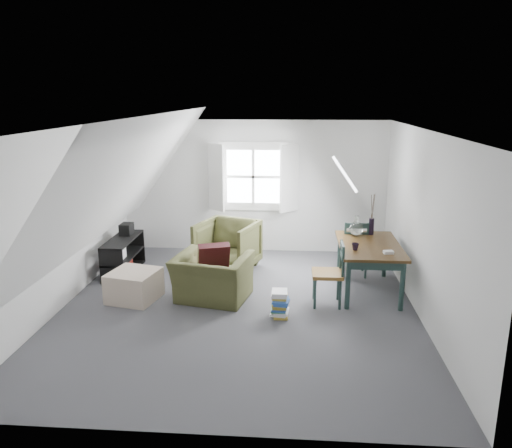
# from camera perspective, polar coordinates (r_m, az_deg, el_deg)

# --- Properties ---
(floor) EXTENTS (5.50, 5.50, 0.00)m
(floor) POSITION_cam_1_polar(r_m,az_deg,el_deg) (7.22, -2.05, -9.53)
(floor) COLOR #454549
(floor) RESTS_ON ground
(ceiling) EXTENTS (5.50, 5.50, 0.00)m
(ceiling) POSITION_cam_1_polar(r_m,az_deg,el_deg) (6.60, -2.25, 10.68)
(ceiling) COLOR white
(ceiling) RESTS_ON wall_back
(wall_back) EXTENTS (5.00, 0.00, 5.00)m
(wall_back) POSITION_cam_1_polar(r_m,az_deg,el_deg) (9.48, -0.30, 4.27)
(wall_back) COLOR silver
(wall_back) RESTS_ON ground
(wall_front) EXTENTS (5.00, 0.00, 5.00)m
(wall_front) POSITION_cam_1_polar(r_m,az_deg,el_deg) (4.22, -6.33, -9.22)
(wall_front) COLOR silver
(wall_front) RESTS_ON ground
(wall_left) EXTENTS (0.00, 5.50, 5.50)m
(wall_left) POSITION_cam_1_polar(r_m,az_deg,el_deg) (7.50, -21.49, 0.47)
(wall_left) COLOR silver
(wall_left) RESTS_ON ground
(wall_right) EXTENTS (0.00, 5.50, 5.50)m
(wall_right) POSITION_cam_1_polar(r_m,az_deg,el_deg) (6.99, 18.69, -0.27)
(wall_right) COLOR silver
(wall_right) RESTS_ON ground
(slope_left) EXTENTS (3.19, 5.50, 4.48)m
(slope_left) POSITION_cam_1_polar(r_m,az_deg,el_deg) (7.03, -14.87, 4.50)
(slope_left) COLOR white
(slope_left) RESTS_ON wall_left
(slope_right) EXTENTS (3.19, 5.50, 4.48)m
(slope_right) POSITION_cam_1_polar(r_m,az_deg,el_deg) (6.70, 11.15, 4.22)
(slope_right) COLOR white
(slope_right) RESTS_ON wall_right
(dormer_window) EXTENTS (1.71, 0.35, 1.30)m
(dormer_window) POSITION_cam_1_polar(r_m,az_deg,el_deg) (9.37, -0.34, 5.39)
(dormer_window) COLOR white
(dormer_window) RESTS_ON wall_back
(skylight) EXTENTS (0.35, 0.75, 0.47)m
(skylight) POSITION_cam_1_polar(r_m,az_deg,el_deg) (7.98, 10.07, 5.69)
(skylight) COLOR white
(skylight) RESTS_ON slope_right
(armchair_near) EXTENTS (1.22, 1.11, 0.68)m
(armchair_near) POSITION_cam_1_polar(r_m,az_deg,el_deg) (7.52, -4.96, -8.55)
(armchair_near) COLOR #3E4020
(armchair_near) RESTS_ON floor
(armchair_far) EXTENTS (1.18, 1.20, 0.86)m
(armchair_far) POSITION_cam_1_polar(r_m,az_deg,el_deg) (8.72, -3.25, -5.19)
(armchair_far) COLOR #3E4020
(armchair_far) RESTS_ON floor
(throw_pillow) EXTENTS (0.52, 0.40, 0.48)m
(throw_pillow) POSITION_cam_1_polar(r_m,az_deg,el_deg) (7.45, -4.88, -3.91)
(throw_pillow) COLOR #370F12
(throw_pillow) RESTS_ON armchair_near
(ottoman) EXTENTS (0.78, 0.78, 0.44)m
(ottoman) POSITION_cam_1_polar(r_m,az_deg,el_deg) (7.62, -13.75, -6.84)
(ottoman) COLOR tan
(ottoman) RESTS_ON floor
(dining_table) EXTENTS (0.91, 1.52, 0.76)m
(dining_table) POSITION_cam_1_polar(r_m,az_deg,el_deg) (7.75, 12.80, -2.97)
(dining_table) COLOR #332210
(dining_table) RESTS_ON floor
(demijohn) EXTENTS (0.22, 0.22, 0.32)m
(demijohn) POSITION_cam_1_polar(r_m,az_deg,el_deg) (8.09, 11.39, -0.44)
(demijohn) COLOR silver
(demijohn) RESTS_ON dining_table
(vase_twigs) EXTENTS (0.08, 0.09, 0.66)m
(vase_twigs) POSITION_cam_1_polar(r_m,az_deg,el_deg) (8.22, 13.04, -0.18)
(vase_twigs) COLOR black
(vase_twigs) RESTS_ON dining_table
(cup) EXTENTS (0.13, 0.13, 0.10)m
(cup) POSITION_cam_1_polar(r_m,az_deg,el_deg) (7.40, 11.25, -2.91)
(cup) COLOR black
(cup) RESTS_ON dining_table
(paper_box) EXTENTS (0.15, 0.11, 0.04)m
(paper_box) POSITION_cam_1_polar(r_m,az_deg,el_deg) (7.32, 14.90, -3.13)
(paper_box) COLOR white
(paper_box) RESTS_ON dining_table
(dining_chair_far) EXTENTS (0.45, 0.45, 0.95)m
(dining_chair_far) POSITION_cam_1_polar(r_m,az_deg,el_deg) (8.45, 11.20, -2.58)
(dining_chair_far) COLOR brown
(dining_chair_far) RESTS_ON floor
(dining_chair_near) EXTENTS (0.43, 0.43, 0.93)m
(dining_chair_near) POSITION_cam_1_polar(r_m,az_deg,el_deg) (7.23, 8.46, -5.52)
(dining_chair_near) COLOR brown
(dining_chair_near) RESTS_ON floor
(media_shelf) EXTENTS (0.39, 1.17, 0.60)m
(media_shelf) POSITION_cam_1_polar(r_m,az_deg,el_deg) (8.75, -15.00, -3.74)
(media_shelf) COLOR black
(media_shelf) RESTS_ON floor
(electronics_box) EXTENTS (0.19, 0.27, 0.21)m
(electronics_box) POSITION_cam_1_polar(r_m,az_deg,el_deg) (8.90, -14.57, -0.61)
(electronics_box) COLOR black
(electronics_box) RESTS_ON media_shelf
(magazine_stack) EXTENTS (0.27, 0.32, 0.36)m
(magazine_stack) POSITION_cam_1_polar(r_m,az_deg,el_deg) (6.89, 2.77, -9.11)
(magazine_stack) COLOR #B29933
(magazine_stack) RESTS_ON floor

